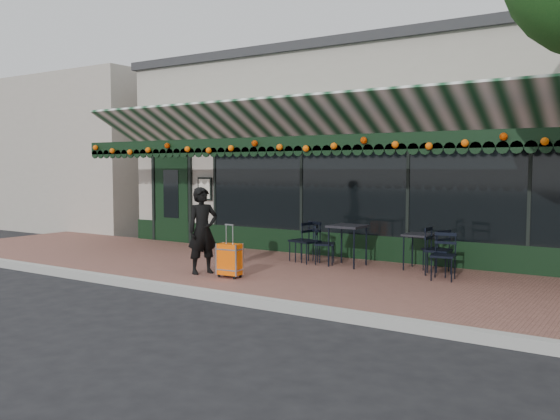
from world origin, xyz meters
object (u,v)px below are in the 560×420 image
Objects in this scene: cafe_table_a at (420,238)px; chair_b_right at (325,244)px; chair_a_front at (443,256)px; chair_a_left at (436,250)px; chair_b_left at (301,241)px; chair_a_right at (439,251)px; suitcase at (230,260)px; chair_b_front at (308,242)px; cafe_table_b at (348,229)px; woman at (203,230)px.

chair_b_right is at bearing -166.93° from cafe_table_a.
chair_a_front is at bearing -121.10° from chair_b_right.
chair_b_right is at bearing -54.26° from chair_a_left.
chair_b_left is at bearing 164.99° from chair_a_front.
chair_a_right is (0.17, -0.38, 0.04)m from chair_a_left.
suitcase is 1.10× the size of chair_b_front.
chair_b_left is at bearing 173.13° from chair_b_front.
cafe_table_b is 1.06m from chair_b_left.
chair_b_front is at bearing -168.00° from cafe_table_a.
chair_a_front reaches higher than chair_b_right.
chair_a_front is at bearing 24.94° from suitcase.
woman is at bearing -162.81° from chair_a_front.
chair_a_left is 2.63m from chair_b_left.
cafe_table_a is 0.80× the size of chair_b_front.
suitcase reaches higher than chair_b_right.
woman is 2.25m from chair_b_front.
chair_b_front is at bearing -1.23° from woman.
chair_a_front is (1.96, -0.39, -0.30)m from cafe_table_b.
cafe_table_a is 0.61m from chair_a_right.
chair_a_front is at bearing 12.82° from chair_b_front.
suitcase is 1.37× the size of cafe_table_a.
chair_a_right is (1.75, -0.01, -0.28)m from cafe_table_b.
chair_a_right is (3.52, 2.10, -0.34)m from woman.
suitcase is 3.72m from chair_a_left.
chair_a_right is 1.10× the size of chair_b_right.
suitcase is 3.50m from cafe_table_a.
cafe_table_b reaches higher than chair_a_left.
suitcase reaches higher than chair_a_front.
suitcase reaches higher than chair_b_front.
chair_b_left reaches higher than chair_b_right.
chair_a_left is 0.42m from chair_a_right.
cafe_table_b is at bearing 102.42° from chair_b_left.
chair_a_left is at bearing -29.48° from woman.
cafe_table_b is at bearing 57.47° from suitcase.
cafe_table_a is 0.86× the size of chair_a_left.
chair_a_left is 0.86m from chair_a_front.
chair_b_left is (-2.31, -0.35, -0.19)m from cafe_table_a.
woman is at bearing 124.40° from chair_b_right.
chair_a_right is 1.03× the size of chair_b_front.
chair_a_left is 0.97× the size of chair_a_front.
chair_a_front is at bearing -11.28° from cafe_table_b.
cafe_table_a is at bearing 41.28° from suitcase.
chair_b_right is (0.56, -0.05, -0.02)m from chair_b_left.
chair_a_front is (3.73, 1.72, -0.36)m from woman.
chair_a_left is (0.30, 0.02, -0.21)m from cafe_table_a.
suitcase is 2.21m from chair_b_right.
woman reaches higher than chair_b_right.
suitcase reaches higher than cafe_table_b.
chair_b_right is at bearing 25.61° from chair_b_front.
chair_a_left reaches higher than cafe_table_a.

